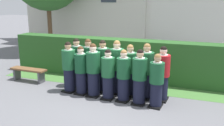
{
  "coord_description": "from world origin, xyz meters",
  "views": [
    {
      "loc": [
        2.54,
        -6.78,
        3.0
      ],
      "look_at": [
        0.0,
        0.27,
        1.05
      ],
      "focal_mm": 40.58,
      "sensor_mm": 36.0,
      "label": 1
    }
  ],
  "objects_px": {
    "student_front_row_1": "(81,71)",
    "student_rear_row_4": "(130,71)",
    "student_front_row_5": "(140,78)",
    "student_rear_row_0": "(77,64)",
    "student_rear_row_1": "(89,65)",
    "student_rear_row_2": "(103,67)",
    "student_front_row_4": "(124,77)",
    "student_front_row_6": "(157,82)",
    "student_rear_row_3": "(117,68)",
    "student_front_row_3": "(108,76)",
    "student_front_row_2": "(93,71)",
    "student_rear_row_5": "(146,72)",
    "wooden_bench": "(29,72)",
    "student_in_red_blazer": "(162,75)",
    "student_front_row_0": "(69,68)"
  },
  "relations": [
    {
      "from": "student_front_row_1",
      "to": "student_front_row_5",
      "type": "distance_m",
      "value": 1.92
    },
    {
      "from": "student_front_row_1",
      "to": "student_rear_row_3",
      "type": "xyz_separation_m",
      "value": [
        1.03,
        0.45,
        0.08
      ]
    },
    {
      "from": "student_front_row_3",
      "to": "student_rear_row_3",
      "type": "relative_size",
      "value": 0.89
    },
    {
      "from": "student_front_row_6",
      "to": "student_rear_row_5",
      "type": "relative_size",
      "value": 0.9
    },
    {
      "from": "student_rear_row_1",
      "to": "student_rear_row_0",
      "type": "bearing_deg",
      "value": 174.1
    },
    {
      "from": "student_rear_row_2",
      "to": "student_rear_row_3",
      "type": "relative_size",
      "value": 0.99
    },
    {
      "from": "student_front_row_6",
      "to": "student_rear_row_0",
      "type": "distance_m",
      "value": 2.99
    },
    {
      "from": "student_front_row_1",
      "to": "student_front_row_5",
      "type": "xyz_separation_m",
      "value": [
        1.92,
        -0.15,
        0.03
      ]
    },
    {
      "from": "student_rear_row_1",
      "to": "wooden_bench",
      "type": "bearing_deg",
      "value": -177.59
    },
    {
      "from": "student_rear_row_1",
      "to": "student_in_red_blazer",
      "type": "distance_m",
      "value": 2.5
    },
    {
      "from": "student_in_red_blazer",
      "to": "student_rear_row_2",
      "type": "bearing_deg",
      "value": 175.26
    },
    {
      "from": "student_front_row_3",
      "to": "student_rear_row_0",
      "type": "relative_size",
      "value": 0.92
    },
    {
      "from": "student_front_row_5",
      "to": "student_rear_row_0",
      "type": "relative_size",
      "value": 0.96
    },
    {
      "from": "student_front_row_2",
      "to": "student_front_row_5",
      "type": "xyz_separation_m",
      "value": [
        1.49,
        -0.12,
        -0.02
      ]
    },
    {
      "from": "student_rear_row_3",
      "to": "wooden_bench",
      "type": "relative_size",
      "value": 1.21
    },
    {
      "from": "student_rear_row_5",
      "to": "student_front_row_0",
      "type": "bearing_deg",
      "value": -173.01
    },
    {
      "from": "student_front_row_6",
      "to": "student_rear_row_4",
      "type": "relative_size",
      "value": 0.95
    },
    {
      "from": "student_front_row_4",
      "to": "student_front_row_6",
      "type": "height_order",
      "value": "student_front_row_4"
    },
    {
      "from": "student_front_row_3",
      "to": "student_front_row_4",
      "type": "height_order",
      "value": "student_front_row_4"
    },
    {
      "from": "student_front_row_3",
      "to": "wooden_bench",
      "type": "height_order",
      "value": "student_front_row_3"
    },
    {
      "from": "student_front_row_0",
      "to": "student_in_red_blazer",
      "type": "relative_size",
      "value": 1.0
    },
    {
      "from": "student_front_row_1",
      "to": "student_rear_row_4",
      "type": "bearing_deg",
      "value": 16.14
    },
    {
      "from": "student_rear_row_1",
      "to": "student_rear_row_5",
      "type": "xyz_separation_m",
      "value": [
        2.01,
        -0.2,
        0.0
      ]
    },
    {
      "from": "student_front_row_3",
      "to": "student_rear_row_1",
      "type": "bearing_deg",
      "value": 145.07
    },
    {
      "from": "student_front_row_1",
      "to": "student_front_row_2",
      "type": "distance_m",
      "value": 0.44
    },
    {
      "from": "student_in_red_blazer",
      "to": "wooden_bench",
      "type": "distance_m",
      "value": 4.89
    },
    {
      "from": "student_rear_row_0",
      "to": "student_rear_row_5",
      "type": "xyz_separation_m",
      "value": [
        2.46,
        -0.25,
        0.01
      ]
    },
    {
      "from": "student_rear_row_2",
      "to": "student_rear_row_3",
      "type": "height_order",
      "value": "student_rear_row_3"
    },
    {
      "from": "student_rear_row_1",
      "to": "student_rear_row_3",
      "type": "relative_size",
      "value": 0.99
    },
    {
      "from": "student_front_row_4",
      "to": "student_front_row_5",
      "type": "distance_m",
      "value": 0.5
    },
    {
      "from": "student_front_row_2",
      "to": "student_rear_row_5",
      "type": "distance_m",
      "value": 1.61
    },
    {
      "from": "student_rear_row_1",
      "to": "student_rear_row_2",
      "type": "distance_m",
      "value": 0.54
    },
    {
      "from": "student_rear_row_3",
      "to": "student_in_red_blazer",
      "type": "height_order",
      "value": "student_rear_row_3"
    },
    {
      "from": "student_front_row_0",
      "to": "student_rear_row_2",
      "type": "bearing_deg",
      "value": 23.75
    },
    {
      "from": "student_front_row_5",
      "to": "student_front_row_3",
      "type": "bearing_deg",
      "value": 176.95
    },
    {
      "from": "student_in_red_blazer",
      "to": "student_rear_row_4",
      "type": "bearing_deg",
      "value": 175.23
    },
    {
      "from": "student_front_row_4",
      "to": "student_front_row_6",
      "type": "bearing_deg",
      "value": -5.92
    },
    {
      "from": "student_front_row_4",
      "to": "student_front_row_2",
      "type": "bearing_deg",
      "value": 176.06
    },
    {
      "from": "student_front_row_2",
      "to": "student_rear_row_0",
      "type": "height_order",
      "value": "student_rear_row_0"
    },
    {
      "from": "student_front_row_1",
      "to": "student_front_row_4",
      "type": "xyz_separation_m",
      "value": [
        1.42,
        -0.09,
        0.0
      ]
    },
    {
      "from": "student_front_row_4",
      "to": "wooden_bench",
      "type": "relative_size",
      "value": 1.1
    },
    {
      "from": "student_front_row_1",
      "to": "student_front_row_4",
      "type": "distance_m",
      "value": 1.43
    },
    {
      "from": "student_rear_row_1",
      "to": "wooden_bench",
      "type": "xyz_separation_m",
      "value": [
        -2.38,
        -0.1,
        -0.46
      ]
    },
    {
      "from": "student_front_row_5",
      "to": "wooden_bench",
      "type": "xyz_separation_m",
      "value": [
        -4.3,
        0.61,
        -0.42
      ]
    },
    {
      "from": "student_front_row_6",
      "to": "student_in_red_blazer",
      "type": "distance_m",
      "value": 0.54
    },
    {
      "from": "student_front_row_3",
      "to": "student_in_red_blazer",
      "type": "height_order",
      "value": "student_in_red_blazer"
    },
    {
      "from": "student_front_row_0",
      "to": "student_front_row_3",
      "type": "distance_m",
      "value": 1.42
    },
    {
      "from": "student_rear_row_2",
      "to": "student_front_row_5",
      "type": "bearing_deg",
      "value": -25.19
    },
    {
      "from": "student_rear_row_2",
      "to": "student_front_row_1",
      "type": "bearing_deg",
      "value": -136.69
    },
    {
      "from": "student_front_row_1",
      "to": "student_rear_row_3",
      "type": "height_order",
      "value": "student_rear_row_3"
    }
  ]
}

